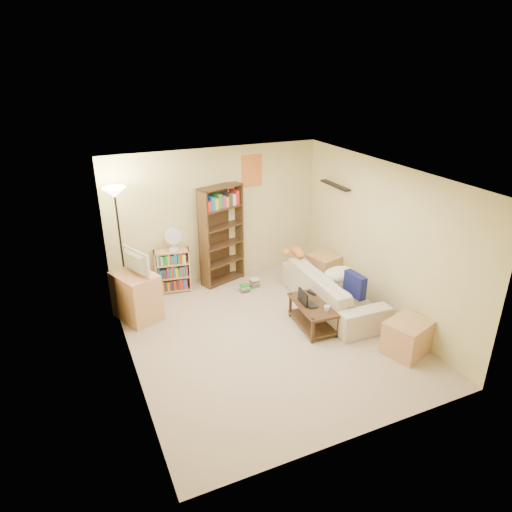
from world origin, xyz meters
The scene contains 19 objects.
room centered at (0.00, 0.01, 1.62)m, with size 4.50×4.54×2.52m.
sofa centered at (1.40, 0.39, 0.32)m, with size 0.92×2.21×0.64m, color beige.
navy_pillow centered at (1.49, -0.09, 0.61)m, with size 0.42×0.13×0.38m, color #121752.
cream_blanket centered at (1.56, 0.43, 0.55)m, with size 0.59×0.42×0.25m, color white.
tabby_cat centered at (1.14, 1.23, 0.72)m, with size 0.50×0.19×0.17m.
coffee_table centered at (0.78, -0.05, 0.26)m, with size 0.58×0.96×0.41m.
laptop centered at (0.74, 0.00, 0.43)m, with size 0.29×0.40×0.03m, color black.
laptop_screen centered at (0.60, 0.01, 0.54)m, with size 0.01×0.31×0.21m, color white.
mug centered at (0.83, -0.32, 0.45)m, with size 0.10×0.10×0.08m, color white.
tv_remote centered at (0.90, 0.25, 0.42)m, with size 0.05×0.17×0.02m, color black.
tv_stand centered at (-1.70, 1.36, 0.39)m, with size 0.52×0.73×0.79m, color tan.
television centered at (-1.70, 1.36, 0.98)m, with size 0.34×0.67×0.39m, color black.
tall_bookshelf centered at (0.03, 2.05, 0.98)m, with size 0.88×0.53×1.86m.
short_bookshelf centered at (-0.93, 2.04, 0.40)m, with size 0.65×0.34×0.80m.
desk_fan centered at (-0.89, 2.00, 1.03)m, with size 0.28×0.16×0.42m.
floor_lamp centered at (-1.80, 1.72, 1.68)m, with size 0.36×0.36×2.11m.
side_table centered at (1.72, 1.17, 0.29)m, with size 0.51×0.51×0.58m, color tan.
end_cabinet centered at (1.65, -1.19, 0.25)m, with size 0.61×0.50×0.50m, color tan.
book_stacks centered at (0.37, 1.53, 0.08)m, with size 0.41×0.24×0.18m.
Camera 1 is at (-2.58, -5.35, 3.92)m, focal length 32.00 mm.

